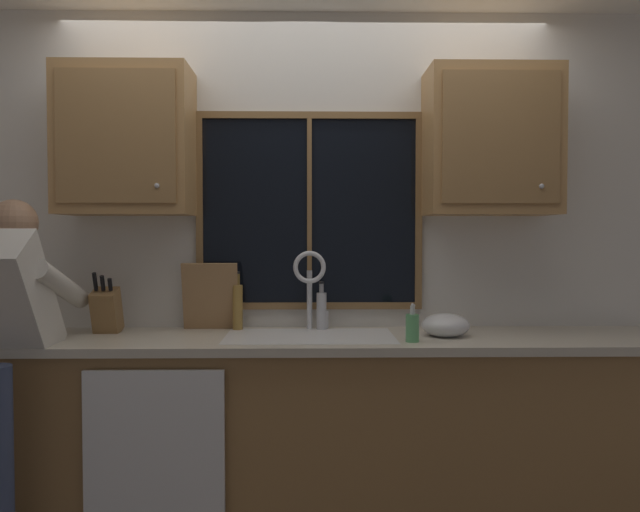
% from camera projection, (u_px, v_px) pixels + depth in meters
% --- Properties ---
extents(back_wall, '(5.95, 0.12, 2.55)m').
position_uv_depth(back_wall, '(305.00, 259.00, 3.32)').
color(back_wall, silver).
rests_on(back_wall, floor).
extents(window_glass, '(1.10, 0.02, 0.95)m').
position_uv_depth(window_glass, '(309.00, 211.00, 3.24)').
color(window_glass, black).
extents(window_frame_top, '(1.17, 0.02, 0.04)m').
position_uv_depth(window_frame_top, '(309.00, 115.00, 3.22)').
color(window_frame_top, brown).
extents(window_frame_bottom, '(1.17, 0.02, 0.04)m').
position_uv_depth(window_frame_bottom, '(310.00, 306.00, 3.25)').
color(window_frame_bottom, brown).
extents(window_frame_left, '(0.03, 0.02, 0.95)m').
position_uv_depth(window_frame_left, '(199.00, 211.00, 3.22)').
color(window_frame_left, brown).
extents(window_frame_right, '(0.03, 0.02, 0.95)m').
position_uv_depth(window_frame_right, '(419.00, 211.00, 3.24)').
color(window_frame_right, brown).
extents(window_mullion_center, '(0.02, 0.02, 0.95)m').
position_uv_depth(window_mullion_center, '(309.00, 211.00, 3.23)').
color(window_mullion_center, brown).
extents(lower_cabinet_run, '(3.55, 0.58, 0.88)m').
position_uv_depth(lower_cabinet_run, '(305.00, 435.00, 3.00)').
color(lower_cabinet_run, olive).
rests_on(lower_cabinet_run, floor).
extents(countertop, '(3.61, 0.62, 0.04)m').
position_uv_depth(countertop, '(305.00, 341.00, 2.96)').
color(countertop, beige).
rests_on(countertop, lower_cabinet_run).
extents(dishwasher_front, '(0.60, 0.02, 0.74)m').
position_uv_depth(dishwasher_front, '(154.00, 456.00, 2.67)').
color(dishwasher_front, white).
extents(upper_cabinet_left, '(0.63, 0.36, 0.72)m').
position_uv_depth(upper_cabinet_left, '(126.00, 141.00, 3.05)').
color(upper_cabinet_left, '#A87A47').
extents(upper_cabinet_right, '(0.63, 0.36, 0.72)m').
position_uv_depth(upper_cabinet_right, '(491.00, 142.00, 3.09)').
color(upper_cabinet_right, '#A87A47').
extents(sink, '(0.80, 0.46, 0.21)m').
position_uv_depth(sink, '(310.00, 357.00, 2.98)').
color(sink, silver).
rests_on(sink, lower_cabinet_run).
extents(faucet, '(0.18, 0.09, 0.40)m').
position_uv_depth(faucet, '(311.00, 280.00, 3.14)').
color(faucet, silver).
rests_on(faucet, countertop).
extents(knife_block, '(0.12, 0.18, 0.32)m').
position_uv_depth(knife_block, '(107.00, 311.00, 3.06)').
color(knife_block, olive).
rests_on(knife_block, countertop).
extents(cutting_board, '(0.28, 0.09, 0.34)m').
position_uv_depth(cutting_board, '(210.00, 296.00, 3.17)').
color(cutting_board, '#997047').
rests_on(cutting_board, countertop).
extents(mixing_bowl, '(0.23, 0.23, 0.11)m').
position_uv_depth(mixing_bowl, '(446.00, 325.00, 2.98)').
color(mixing_bowl, silver).
rests_on(mixing_bowl, countertop).
extents(soap_dispenser, '(0.06, 0.07, 0.17)m').
position_uv_depth(soap_dispenser, '(412.00, 327.00, 2.81)').
color(soap_dispenser, '#59A566').
rests_on(soap_dispenser, countertop).
extents(bottle_green_glass, '(0.05, 0.05, 0.30)m').
position_uv_depth(bottle_green_glass, '(238.00, 306.00, 3.17)').
color(bottle_green_glass, olive).
rests_on(bottle_green_glass, countertop).
extents(bottle_tall_clear, '(0.05, 0.05, 0.25)m').
position_uv_depth(bottle_tall_clear, '(322.00, 310.00, 3.17)').
color(bottle_tall_clear, '#B7B7BC').
rests_on(bottle_tall_clear, countertop).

